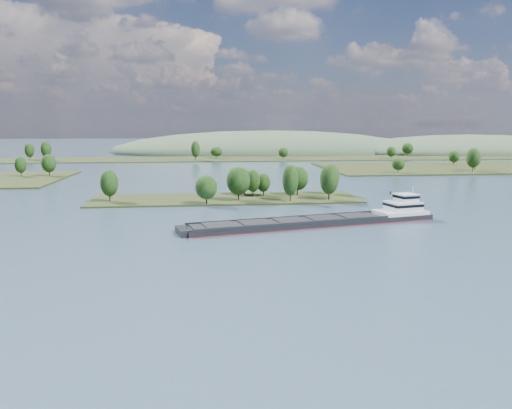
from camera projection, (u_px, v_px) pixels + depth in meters
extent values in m
plane|color=#354A5D|center=(238.00, 234.00, 129.57)|extent=(1800.00, 1800.00, 0.00)
cube|color=#242F14|center=(226.00, 200.00, 188.43)|extent=(100.00, 30.00, 1.20)
cylinder|color=black|center=(290.00, 195.00, 179.77)|extent=(0.50, 0.50, 4.36)
ellipsoid|color=black|center=(290.00, 180.00, 178.88)|extent=(5.87, 5.87, 11.22)
cylinder|color=black|center=(245.00, 190.00, 197.95)|extent=(0.50, 0.50, 3.21)
ellipsoid|color=black|center=(245.00, 180.00, 197.30)|extent=(8.45, 8.45, 8.25)
cylinder|color=black|center=(238.00, 195.00, 182.22)|extent=(0.50, 0.50, 4.06)
ellipsoid|color=black|center=(238.00, 181.00, 181.40)|extent=(8.79, 8.79, 10.43)
cylinder|color=black|center=(253.00, 192.00, 192.11)|extent=(0.50, 0.50, 3.44)
ellipsoid|color=black|center=(253.00, 181.00, 191.41)|extent=(5.59, 5.59, 8.85)
cylinder|color=black|center=(206.00, 199.00, 173.90)|extent=(0.50, 0.50, 3.30)
ellipsoid|color=black|center=(206.00, 187.00, 173.23)|extent=(7.69, 7.69, 8.50)
cylinder|color=black|center=(110.00, 196.00, 179.64)|extent=(0.50, 0.50, 3.78)
ellipsoid|color=black|center=(109.00, 183.00, 178.88)|extent=(6.44, 6.44, 9.71)
cylinder|color=black|center=(263.00, 192.00, 194.72)|extent=(0.50, 0.50, 2.91)
ellipsoid|color=black|center=(263.00, 182.00, 194.13)|extent=(5.50, 5.50, 7.48)
cylinder|color=black|center=(330.00, 189.00, 198.96)|extent=(0.50, 0.50, 3.99)
ellipsoid|color=black|center=(331.00, 176.00, 198.15)|extent=(6.92, 6.92, 10.25)
cylinder|color=black|center=(329.00, 194.00, 182.77)|extent=(0.50, 0.50, 4.32)
ellipsoid|color=black|center=(329.00, 179.00, 181.89)|extent=(6.88, 6.88, 11.11)
cylinder|color=black|center=(297.00, 190.00, 195.93)|extent=(0.50, 0.50, 3.73)
ellipsoid|color=black|center=(297.00, 178.00, 195.18)|extent=(8.49, 8.49, 9.59)
cylinder|color=black|center=(49.00, 172.00, 266.98)|extent=(0.50, 0.50, 3.81)
ellipsoid|color=black|center=(49.00, 163.00, 266.21)|extent=(7.50, 7.50, 9.79)
cylinder|color=black|center=(21.00, 173.00, 264.45)|extent=(0.50, 0.50, 3.42)
ellipsoid|color=black|center=(20.00, 165.00, 263.75)|extent=(5.85, 5.85, 8.80)
cylinder|color=black|center=(398.00, 170.00, 284.57)|extent=(0.50, 0.50, 2.81)
ellipsoid|color=black|center=(398.00, 164.00, 284.00)|extent=(7.10, 7.10, 7.23)
cylinder|color=black|center=(473.00, 168.00, 290.67)|extent=(0.50, 0.50, 4.53)
ellipsoid|color=black|center=(473.00, 158.00, 289.75)|extent=(7.92, 7.92, 11.65)
cylinder|color=black|center=(475.00, 167.00, 301.32)|extent=(0.50, 0.50, 3.87)
ellipsoid|color=black|center=(475.00, 159.00, 300.53)|extent=(6.35, 6.35, 9.95)
cylinder|color=black|center=(454.00, 163.00, 339.20)|extent=(0.50, 0.50, 3.16)
ellipsoid|color=black|center=(454.00, 157.00, 338.56)|extent=(7.11, 7.11, 8.12)
cube|color=#242F14|center=(212.00, 159.00, 404.27)|extent=(900.00, 60.00, 1.20)
cylinder|color=black|center=(30.00, 157.00, 386.70)|extent=(0.50, 0.50, 4.35)
ellipsoid|color=black|center=(29.00, 150.00, 385.82)|extent=(7.02, 7.02, 11.18)
cylinder|color=black|center=(391.00, 157.00, 402.82)|extent=(0.50, 0.50, 3.25)
ellipsoid|color=black|center=(391.00, 152.00, 402.16)|extent=(7.43, 7.43, 8.35)
cylinder|color=black|center=(216.00, 156.00, 408.76)|extent=(0.50, 0.50, 3.05)
ellipsoid|color=black|center=(216.00, 152.00, 408.14)|extent=(9.64, 9.64, 7.85)
cylinder|color=black|center=(407.00, 154.00, 436.94)|extent=(0.50, 0.50, 3.74)
ellipsoid|color=black|center=(408.00, 148.00, 436.18)|extent=(9.92, 9.92, 9.63)
cylinder|color=black|center=(46.00, 157.00, 384.13)|extent=(0.50, 0.50, 4.84)
ellipsoid|color=black|center=(46.00, 149.00, 383.16)|extent=(7.71, 7.71, 12.44)
cylinder|color=black|center=(283.00, 157.00, 398.45)|extent=(0.50, 0.50, 3.00)
ellipsoid|color=black|center=(283.00, 152.00, 397.84)|extent=(7.87, 7.87, 7.72)
cylinder|color=black|center=(196.00, 157.00, 383.99)|extent=(0.50, 0.50, 4.89)
ellipsoid|color=black|center=(195.00, 149.00, 383.00)|extent=(6.82, 6.82, 12.57)
ellipsoid|color=#3B5138|center=(469.00, 153.00, 501.60)|extent=(260.00, 140.00, 36.00)
ellipsoid|color=#3B5138|center=(268.00, 152.00, 508.99)|extent=(320.00, 160.00, 44.00)
cube|color=black|center=(314.00, 223.00, 140.81)|extent=(74.10, 25.88, 2.03)
cube|color=maroon|center=(314.00, 225.00, 140.88)|extent=(74.32, 26.11, 0.23)
cube|color=black|center=(284.00, 218.00, 142.37)|extent=(55.88, 13.45, 0.74)
cube|color=black|center=(297.00, 224.00, 133.94)|extent=(55.88, 13.45, 0.74)
cube|color=black|center=(290.00, 221.00, 138.18)|extent=(55.89, 20.76, 0.28)
cube|color=black|center=(219.00, 225.00, 131.40)|extent=(9.83, 9.28, 0.32)
cube|color=black|center=(256.00, 222.00, 134.77)|extent=(9.83, 9.28, 0.32)
cube|color=black|center=(290.00, 220.00, 138.13)|extent=(9.83, 9.28, 0.32)
cube|color=black|center=(323.00, 218.00, 141.50)|extent=(9.83, 9.28, 0.32)
cube|color=black|center=(355.00, 216.00, 144.87)|extent=(9.83, 9.28, 0.32)
cube|color=black|center=(183.00, 232.00, 128.35)|extent=(4.60, 8.73, 1.85)
cylinder|color=black|center=(187.00, 226.00, 128.45)|extent=(0.27, 0.27, 2.03)
cube|color=silver|center=(400.00, 212.00, 150.06)|extent=(16.42, 12.02, 1.11)
cube|color=silver|center=(403.00, 206.00, 150.07)|extent=(10.69, 9.31, 2.77)
cube|color=black|center=(403.00, 205.00, 150.01)|extent=(10.91, 9.53, 0.83)
cube|color=silver|center=(406.00, 198.00, 149.99)|extent=(6.67, 6.67, 2.03)
cube|color=black|center=(406.00, 196.00, 149.93)|extent=(6.89, 6.89, 0.74)
cube|color=silver|center=(406.00, 194.00, 149.81)|extent=(7.11, 7.11, 0.18)
cylinder|color=silver|center=(413.00, 190.00, 150.40)|extent=(0.22, 0.22, 2.40)
cylinder|color=black|center=(390.00, 193.00, 151.14)|extent=(0.56, 0.56, 1.11)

